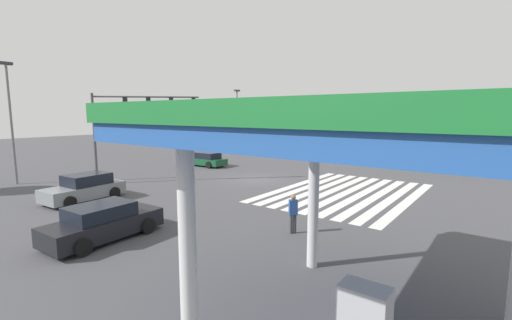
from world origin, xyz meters
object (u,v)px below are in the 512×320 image
at_px(car_1, 205,159).
at_px(street_light_pole_b, 237,116).
at_px(car_0, 103,223).
at_px(tree_corner_b, 449,126).
at_px(pedestrian, 293,212).
at_px(street_light_pole_a, 10,113).
at_px(traffic_signal_mast, 135,115).
at_px(car_2, 85,188).

xyz_separation_m(car_1, street_light_pole_b, (9.35, 3.69, 4.15)).
relative_size(car_0, tree_corner_b, 0.78).
bearing_deg(pedestrian, car_0, 87.76).
xyz_separation_m(pedestrian, street_light_pole_a, (-3.19, 21.53, 4.22)).
bearing_deg(car_1, traffic_signal_mast, 100.96).
distance_m(car_1, car_2, 14.40).
bearing_deg(car_1, pedestrian, 144.82).
xyz_separation_m(traffic_signal_mast, street_light_pole_a, (-5.59, 6.68, 0.14)).
bearing_deg(pedestrian, tree_corner_b, -50.78).
height_order(car_2, pedestrian, pedestrian).
bearing_deg(car_0, traffic_signal_mast, 46.66).
bearing_deg(pedestrian, car_2, 56.80).
bearing_deg(street_light_pole_a, car_0, -97.63).
relative_size(car_1, street_light_pole_b, 0.57).
bearing_deg(car_1, tree_corner_b, -149.50).
relative_size(car_0, street_light_pole_b, 0.59).
xyz_separation_m(traffic_signal_mast, car_1, (8.90, 1.92, -4.37)).
bearing_deg(car_2, street_light_pole_a, -89.75).
relative_size(car_1, tree_corner_b, 0.76).
distance_m(traffic_signal_mast, car_2, 6.85).
xyz_separation_m(car_0, street_light_pole_a, (2.10, 15.69, 4.46)).
xyz_separation_m(car_1, tree_corner_b, (11.96, -19.37, 3.38)).
height_order(traffic_signal_mast, car_1, traffic_signal_mast).
relative_size(car_2, street_light_pole_b, 0.57).
relative_size(traffic_signal_mast, street_light_pole_b, 0.82).
distance_m(traffic_signal_mast, car_0, 12.62).
bearing_deg(street_light_pole_b, car_0, -150.60).
relative_size(car_0, street_light_pole_a, 0.54).
relative_size(car_1, car_2, 1.00).
bearing_deg(car_2, traffic_signal_mast, -161.76).
xyz_separation_m(street_light_pole_a, street_light_pole_b, (23.84, -1.07, -0.35)).
bearing_deg(car_0, car_1, 30.51).
height_order(car_2, street_light_pole_b, street_light_pole_b).
bearing_deg(street_light_pole_b, tree_corner_b, -83.53).
bearing_deg(street_light_pole_b, car_1, -158.47).
relative_size(street_light_pole_b, tree_corner_b, 1.33).
xyz_separation_m(street_light_pole_b, tree_corner_b, (2.62, -23.06, -0.77)).
bearing_deg(street_light_pole_a, traffic_signal_mast, -50.05).
distance_m(traffic_signal_mast, street_light_pole_b, 19.09).
bearing_deg(car_2, pedestrian, 97.20).
bearing_deg(car_2, car_0, 64.56).
relative_size(car_0, pedestrian, 2.78).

